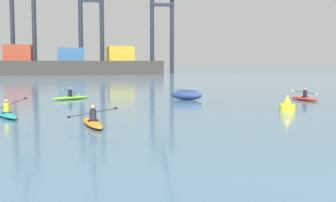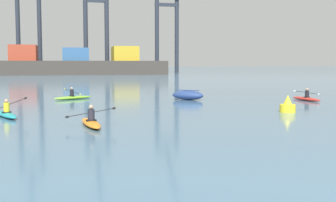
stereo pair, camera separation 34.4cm
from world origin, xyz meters
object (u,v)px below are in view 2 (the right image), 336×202
Objects in this scene: channel_buoy at (288,106)px; kayak_orange at (91,122)px; container_barge at (76,65)px; capsized_dinghy at (188,95)px; gantry_crane_east_mid at (167,15)px; gantry_crane_west_mid at (96,11)px; kayak_teal at (6,114)px; gantry_crane_west at (28,3)px; kayak_lime at (73,97)px; kayak_red at (306,98)px.

channel_buoy reaches higher than kayak_orange.
container_barge reaches higher than channel_buoy.
gantry_crane_east_mid is at bearing 78.41° from capsized_dinghy.
gantry_crane_west_mid is at bearing 91.23° from capsized_dinghy.
capsized_dinghy is at bearing 109.29° from channel_buoy.
gantry_crane_west_mid reaches higher than kayak_teal.
gantry_crane_west is 38.79m from gantry_crane_east_mid.
capsized_dinghy is 8.94m from kayak_lime.
kayak_teal is at bearing -145.03° from capsized_dinghy.
kayak_orange is (0.71, -15.03, 0.00)m from kayak_lime.
kayak_orange is (4.14, -4.20, 0.00)m from kayak_teal.
gantry_crane_west is at bearing 106.42° from kayak_red.
kayak_orange is (-16.42, -10.02, 0.00)m from kayak_red.
container_barge reaches higher than kayak_orange.
channel_buoy is (5.17, -95.69, -16.28)m from gantry_crane_west_mid.
kayak_red is at bearing -73.58° from gantry_crane_west.
kayak_red is (8.53, -2.60, -0.18)m from capsized_dinghy.
capsized_dinghy is at bearing -15.64° from kayak_lime.
kayak_teal reaches higher than kayak_lime.
gantry_crane_west is at bearing 97.01° from kayak_lime.
kayak_teal is at bearing -107.12° from gantry_crane_east_mid.
gantry_crane_west_mid is 36.15× the size of channel_buoy.
gantry_crane_east_mid is at bearing 72.94° from kayak_lime.
kayak_lime is at bearing -107.06° from gantry_crane_east_mid.
gantry_crane_east_mid is 106.17m from kayak_teal.
container_barge is 24.48m from gantry_crane_west.
kayak_orange is at bearing -148.61° from kayak_red.
container_barge is at bearing 89.76° from kayak_orange.
kayak_teal is (-4.53, -89.19, -2.40)m from container_barge.
gantry_crane_east_mid is (38.65, -1.76, -2.71)m from gantry_crane_west.
channel_buoy is (10.83, -90.28, -2.21)m from container_barge.
channel_buoy is (3.33, -9.50, 0.01)m from capsized_dinghy.
kayak_lime is 17.85m from kayak_red.
kayak_orange is (-0.39, -93.40, -2.40)m from container_barge.
container_barge is 13.27× the size of kayak_red.
capsized_dinghy is 14.88m from kayak_orange.
gantry_crane_east_mid is 10.56× the size of kayak_red.
channel_buoy is at bearing -70.71° from capsized_dinghy.
kayak_red is 19.24m from kayak_orange.
container_barge is 84.94m from kayak_red.
gantry_crane_west is 11.98× the size of kayak_red.
gantry_crane_west_mid is 90.89m from kayak_red.
kayak_red is at bearing 15.80° from kayak_teal.
gantry_crane_west_mid reaches higher than container_barge.
gantry_crane_west_mid is 10.68× the size of kayak_teal.
kayak_lime is (-1.10, -78.37, -2.40)m from container_barge.
gantry_crane_west is 13.04× the size of kayak_lime.
kayak_orange is at bearing -93.50° from gantry_crane_west_mid.
gantry_crane_east_mid is 13.64× the size of capsized_dinghy.
gantry_crane_west is at bearing 101.96° from capsized_dinghy.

